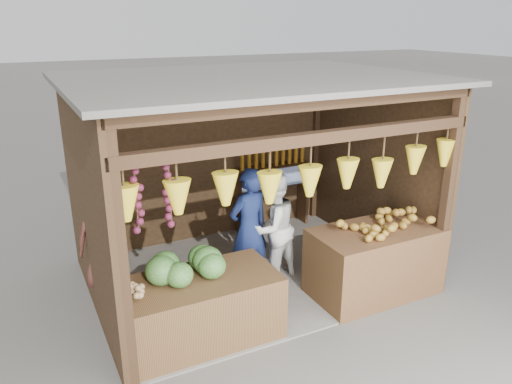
{
  "coord_description": "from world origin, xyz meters",
  "views": [
    {
      "loc": [
        -2.63,
        -5.43,
        3.3
      ],
      "look_at": [
        0.04,
        -0.1,
        1.22
      ],
      "focal_mm": 35.0,
      "sensor_mm": 36.0,
      "label": 1
    }
  ],
  "objects_px": {
    "counter_left": "(196,310)",
    "woman_standing": "(273,228)",
    "counter_right": "(374,261)",
    "vendor_seated": "(102,241)",
    "man_standing": "(249,229)"
  },
  "relations": [
    {
      "from": "counter_right",
      "to": "counter_left",
      "type": "bearing_deg",
      "value": 178.6
    },
    {
      "from": "man_standing",
      "to": "woman_standing",
      "type": "bearing_deg",
      "value": 173.24
    },
    {
      "from": "man_standing",
      "to": "vendor_seated",
      "type": "relative_size",
      "value": 1.36
    },
    {
      "from": "man_standing",
      "to": "vendor_seated",
      "type": "bearing_deg",
      "value": -23.23
    },
    {
      "from": "counter_right",
      "to": "vendor_seated",
      "type": "height_order",
      "value": "vendor_seated"
    },
    {
      "from": "counter_right",
      "to": "woman_standing",
      "type": "distance_m",
      "value": 1.35
    },
    {
      "from": "counter_left",
      "to": "woman_standing",
      "type": "relative_size",
      "value": 1.19
    },
    {
      "from": "woman_standing",
      "to": "counter_left",
      "type": "bearing_deg",
      "value": 13.36
    },
    {
      "from": "counter_right",
      "to": "vendor_seated",
      "type": "bearing_deg",
      "value": 159.05
    },
    {
      "from": "man_standing",
      "to": "vendor_seated",
      "type": "distance_m",
      "value": 1.77
    },
    {
      "from": "vendor_seated",
      "to": "woman_standing",
      "type": "bearing_deg",
      "value": -170.25
    },
    {
      "from": "counter_left",
      "to": "woman_standing",
      "type": "xyz_separation_m",
      "value": [
        1.37,
        0.83,
        0.37
      ]
    },
    {
      "from": "woman_standing",
      "to": "vendor_seated",
      "type": "relative_size",
      "value": 1.25
    },
    {
      "from": "counter_left",
      "to": "counter_right",
      "type": "distance_m",
      "value": 2.34
    },
    {
      "from": "counter_left",
      "to": "counter_right",
      "type": "relative_size",
      "value": 1.1
    }
  ]
}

